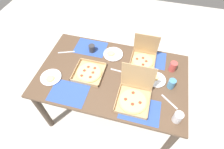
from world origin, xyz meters
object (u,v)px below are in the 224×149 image
(plate_far_left, at_px, (51,77))
(cup_clear_left, at_px, (178,117))
(cup_red, at_px, (171,84))
(cup_spare, at_px, (173,67))
(pizza_box_corner_right, at_px, (144,57))
(plate_far_right, at_px, (113,54))
(plate_near_right, at_px, (156,79))
(pizza_box_edge_far, at_px, (89,72))
(cup_clear_right, at_px, (92,48))
(pizza_box_corner_left, at_px, (134,96))

(plate_far_left, distance_m, cup_clear_left, 1.26)
(cup_red, distance_m, cup_spare, 0.23)
(plate_far_left, bearing_deg, pizza_box_corner_right, 29.24)
(plate_far_left, relative_size, cup_spare, 1.99)
(pizza_box_corner_right, xyz_separation_m, plate_far_right, (-0.34, -0.01, -0.04))
(cup_red, xyz_separation_m, cup_spare, (0.00, 0.23, 0.00))
(plate_near_right, bearing_deg, cup_spare, 50.04)
(plate_near_right, relative_size, cup_red, 1.93)
(pizza_box_edge_far, height_order, cup_clear_left, cup_clear_left)
(cup_clear_left, bearing_deg, pizza_box_edge_far, 161.75)
(pizza_box_edge_far, height_order, cup_spare, cup_spare)
(cup_clear_right, bearing_deg, pizza_box_corner_right, 1.09)
(plate_far_left, height_order, cup_red, cup_red)
(cup_spare, height_order, cup_clear_left, cup_clear_left)
(plate_far_left, bearing_deg, pizza_box_edge_far, 24.40)
(pizza_box_corner_left, relative_size, plate_near_right, 1.72)
(cup_spare, xyz_separation_m, cup_clear_left, (0.07, -0.56, 0.00))
(pizza_box_corner_right, xyz_separation_m, plate_far_left, (-0.87, -0.49, -0.04))
(pizza_box_edge_far, relative_size, cup_red, 2.94)
(plate_near_right, bearing_deg, pizza_box_corner_right, 124.90)
(pizza_box_corner_right, height_order, plate_far_left, pizza_box_corner_right)
(plate_far_right, relative_size, cup_spare, 2.06)
(pizza_box_edge_far, relative_size, plate_far_left, 1.42)
(pizza_box_corner_left, bearing_deg, plate_near_right, 56.50)
(pizza_box_edge_far, bearing_deg, plate_far_right, 61.65)
(plate_far_right, bearing_deg, pizza_box_edge_far, -118.35)
(cup_clear_right, bearing_deg, pizza_box_corner_left, -40.69)
(plate_far_left, bearing_deg, cup_clear_right, 59.42)
(pizza_box_corner_left, distance_m, cup_clear_right, 0.76)
(pizza_box_corner_left, height_order, cup_spare, pizza_box_corner_left)
(pizza_box_corner_left, xyz_separation_m, plate_far_left, (-0.86, 0.02, -0.04))
(cup_red, bearing_deg, pizza_box_corner_right, 137.41)
(plate_near_right, height_order, cup_red, cup_red)
(cup_clear_right, bearing_deg, cup_spare, -3.13)
(pizza_box_edge_far, xyz_separation_m, plate_far_right, (0.17, 0.32, -0.00))
(pizza_box_edge_far, relative_size, pizza_box_corner_left, 0.88)
(plate_far_left, height_order, cup_spare, cup_spare)
(pizza_box_corner_left, relative_size, cup_clear_right, 3.88)
(pizza_box_edge_far, distance_m, cup_red, 0.83)
(plate_far_right, bearing_deg, cup_clear_right, -178.66)
(cup_spare, distance_m, cup_clear_left, 0.57)
(plate_far_right, distance_m, cup_clear_left, 0.95)
(pizza_box_corner_right, bearing_deg, plate_near_right, -55.10)
(plate_far_left, bearing_deg, plate_far_right, 42.41)
(plate_far_right, distance_m, plate_near_right, 0.56)
(plate_near_right, height_order, cup_clear_right, cup_clear_right)
(plate_near_right, distance_m, cup_clear_left, 0.44)
(plate_far_left, xyz_separation_m, cup_red, (1.18, 0.20, 0.04))
(pizza_box_corner_right, xyz_separation_m, cup_clear_right, (-0.59, -0.01, -0.00))
(plate_near_right, bearing_deg, plate_far_left, -166.46)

